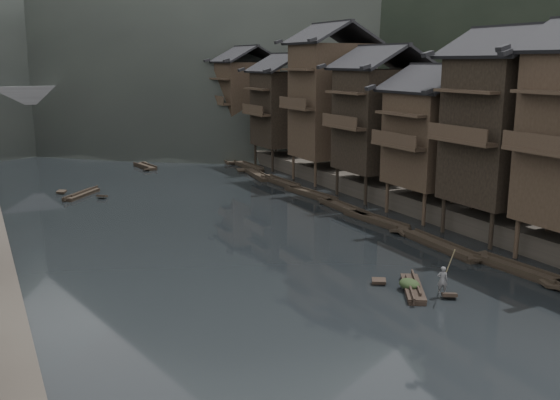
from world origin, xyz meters
TOP-DOWN VIEW (x-y plane):
  - water at (0.00, 0.00)m, footprint 300.00×300.00m
  - right_bank at (35.00, 40.00)m, footprint 40.00×200.00m
  - stilt_houses at (17.28, 19.66)m, footprint 9.00×67.60m
  - moored_sampans at (11.72, 20.84)m, footprint 3.05×60.14m
  - midriver_boats at (-3.25, 39.72)m, footprint 12.37×18.02m
  - stone_bridge at (-0.00, 72.00)m, footprint 40.00×6.00m
  - hero_sampan at (4.52, -0.47)m, footprint 3.07×4.33m
  - cargo_heap at (4.41, -0.29)m, footprint 1.01×1.33m
  - boatman at (5.36, -1.85)m, footprint 0.67×0.60m
  - bamboo_pole at (5.56, -1.85)m, footprint 0.89×2.13m

SIDE VIEW (x-z plane):
  - water at x=0.00m, z-range 0.00..0.00m
  - midriver_boats at x=-3.25m, z-range -0.02..0.42m
  - hero_sampan at x=4.52m, z-range -0.01..0.42m
  - moored_sampans at x=11.72m, z-range -0.03..0.44m
  - cargo_heap at x=4.41m, z-range 0.43..1.04m
  - right_bank at x=35.00m, z-range 0.00..1.80m
  - boatman at x=5.36m, z-range 0.43..1.97m
  - bamboo_pole at x=5.56m, z-range 1.97..5.36m
  - stone_bridge at x=0.00m, z-range 0.61..9.61m
  - stilt_houses at x=17.28m, z-range 0.69..17.25m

